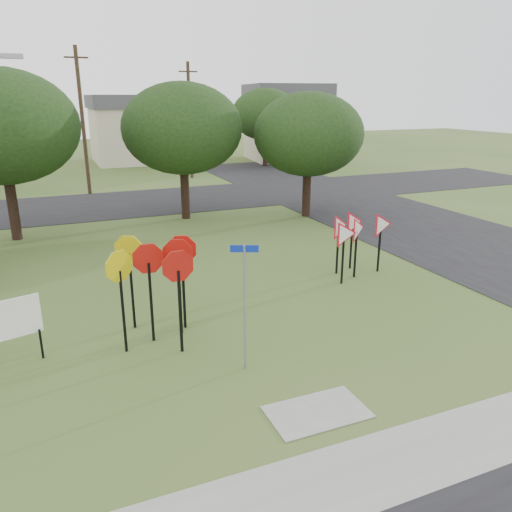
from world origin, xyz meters
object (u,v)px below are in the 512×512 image
Objects in this scene: stop_sign_cluster at (156,268)px; info_board at (12,321)px; street_name_sign at (245,300)px; yield_sign_cluster at (355,230)px.

stop_sign_cluster is 3.53m from info_board.
info_board is at bearing 154.43° from street_name_sign.
street_name_sign is at bearing -56.93° from stop_sign_cluster.
stop_sign_cluster is (-1.49, 2.28, 0.23)m from street_name_sign.
info_board is at bearing -168.71° from yield_sign_cluster.
yield_sign_cluster is at bearing 11.29° from info_board.
street_name_sign reaches higher than stop_sign_cluster.
street_name_sign reaches higher than yield_sign_cluster.
info_board is at bearing 178.95° from stop_sign_cluster.
yield_sign_cluster is 11.02m from info_board.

